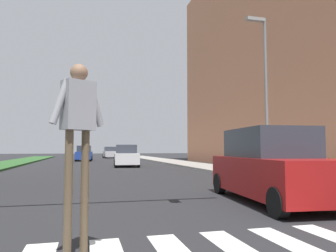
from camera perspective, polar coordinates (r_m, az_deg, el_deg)
name	(u,v)px	position (r m, az deg, el deg)	size (l,w,h in m)	color
ground_plane	(94,165)	(28.01, -13.06, -6.87)	(140.00, 140.00, 0.00)	#262628
sidewalk_right	(190,164)	(27.42, 4.03, -6.87)	(3.00, 64.00, 0.15)	#9E9991
street_lamp_right	(264,81)	(15.84, 16.79, 7.67)	(1.02, 0.24, 7.50)	slate
pedestrian_performer	(78,129)	(4.15, -15.80, -0.55)	(0.70, 0.44, 2.49)	brown
suv_crossing	(272,167)	(9.07, 18.06, -6.95)	(2.35, 4.75, 1.97)	maroon
sedan_midblock	(126,156)	(25.96, -7.49, -5.40)	(2.18, 4.45, 1.73)	silver
sedan_distant	(84,154)	(38.57, -14.75, -4.84)	(2.04, 4.28, 1.77)	navy
sedan_far_horizon	(110,153)	(49.79, -10.35, -4.73)	(2.01, 4.28, 1.71)	#B7B7BC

